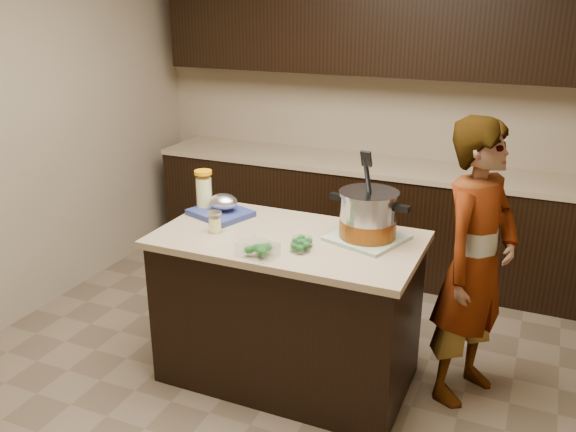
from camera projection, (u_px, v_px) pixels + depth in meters
name	position (u px, v px, depth m)	size (l,w,h in m)	color
ground_plane	(288.00, 375.00, 3.67)	(4.00, 4.00, 0.00)	brown
room_shell	(288.00, 87.00, 3.09)	(4.04, 4.04, 2.72)	tan
back_cabinets	(375.00, 157.00, 4.85)	(3.60, 0.63, 2.33)	black
island	(288.00, 308.00, 3.52)	(1.46, 0.81, 0.90)	black
dish_towel	(367.00, 238.00, 3.32)	(0.36, 0.36, 0.02)	#588056
stock_pot	(368.00, 218.00, 3.28)	(0.46, 0.36, 0.46)	#B7B7BC
lemonade_pitcher	(204.00, 193.00, 3.71)	(0.11, 0.11, 0.26)	#F8F297
mason_jar	(215.00, 222.00, 3.41)	(0.10, 0.10, 0.13)	#F8F297
broccoli_tub_left	(302.00, 242.00, 3.22)	(0.13, 0.13, 0.05)	silver
broccoli_tub_right	(300.00, 247.00, 3.16)	(0.11, 0.11, 0.05)	silver
broccoli_tub_rect	(258.00, 250.00, 3.11)	(0.22, 0.18, 0.07)	silver
blue_tray	(222.00, 209.00, 3.66)	(0.41, 0.37, 0.13)	navy
person	(475.00, 264.00, 3.27)	(0.58, 0.38, 1.59)	gray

